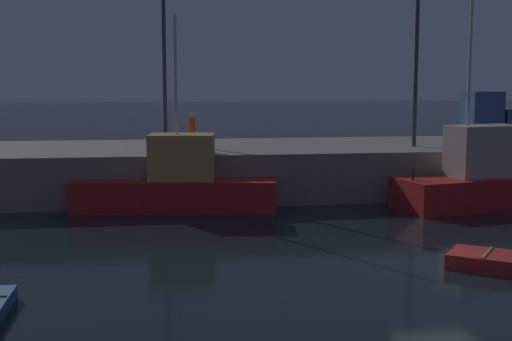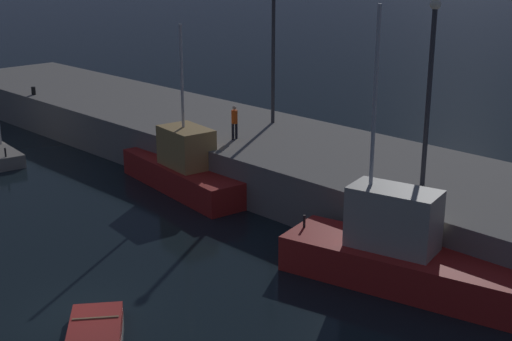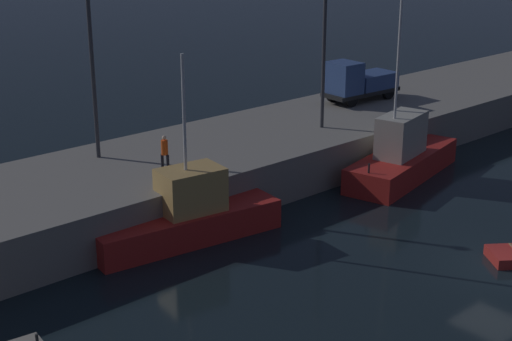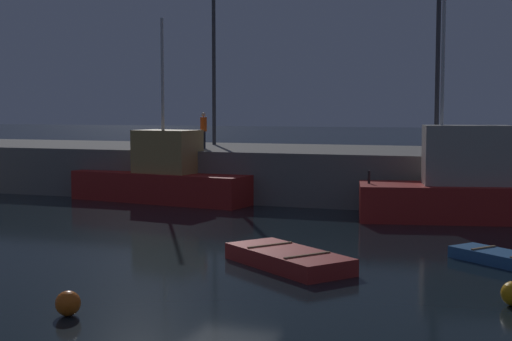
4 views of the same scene
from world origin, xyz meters
name	(u,v)px [view 2 (image 2 of 4)]	position (x,y,z in m)	size (l,w,h in m)	color
ground_plane	(80,315)	(0.00, 0.00, 0.00)	(320.00, 320.00, 0.00)	black
pier_quay	(361,182)	(0.00, 15.24, 1.16)	(73.16, 8.74, 2.32)	gray
fishing_boat_blue	(399,254)	(6.08, 9.55, 1.18)	(9.11, 4.59, 9.98)	red
fishing_boat_white	(185,169)	(-7.60, 10.67, 1.11)	(8.93, 3.50, 8.30)	red
dinghy_red_small	(94,338)	(1.97, -0.67, 0.22)	(4.05, 3.59, 0.48)	#B22823
lamp_post_west	(273,35)	(-7.94, 17.37, 7.22)	(0.44, 0.44, 8.44)	#38383D
lamp_post_east	(430,79)	(4.21, 13.79, 6.78)	(0.44, 0.44, 7.59)	#38383D
dockworker	(235,120)	(-6.78, 13.37, 3.32)	(0.39, 0.45, 1.75)	black
bollard_west	(425,205)	(6.00, 11.20, 2.61)	(0.28, 0.28, 0.58)	black
bollard_central	(33,91)	(-24.69, 11.59, 2.58)	(0.28, 0.28, 0.53)	black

